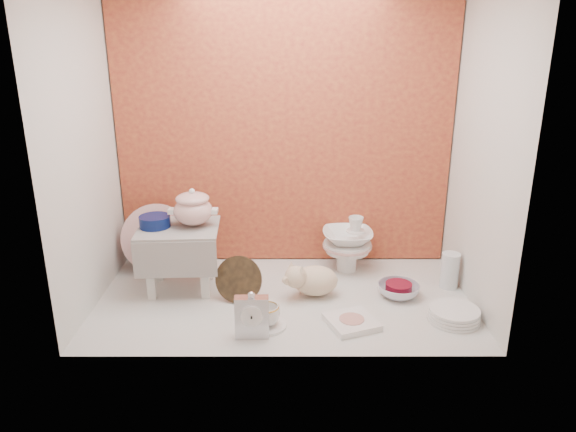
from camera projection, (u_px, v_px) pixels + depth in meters
name	position (u px, v px, depth m)	size (l,w,h in m)	color
ground	(284.00, 298.00, 2.67)	(1.80, 1.80, 0.00)	silver
niche_shell	(284.00, 101.00, 2.54)	(1.86, 1.03, 1.53)	#C66431
step_stool	(180.00, 258.00, 2.72)	(0.39, 0.33, 0.33)	silver
soup_tureen	(193.00, 207.00, 2.66)	(0.23, 0.23, 0.19)	white
cobalt_bowl	(155.00, 221.00, 2.67)	(0.15, 0.15, 0.06)	#0A174E
floral_platter	(156.00, 238.00, 2.94)	(0.37, 0.13, 0.36)	white
blue_white_vase	(151.00, 248.00, 2.98)	(0.22, 0.22, 0.23)	silver
lacquer_tray	(239.00, 280.00, 2.62)	(0.23, 0.09, 0.22)	black
mantel_clock	(252.00, 315.00, 2.30)	(0.14, 0.05, 0.21)	silver
plush_pig	(315.00, 280.00, 2.67)	(0.28, 0.19, 0.17)	beige
teacup_saucer	(267.00, 325.00, 2.42)	(0.17, 0.17, 0.01)	white
gold_rim_teacup	(267.00, 315.00, 2.40)	(0.12, 0.12, 0.09)	white
lattice_dish	(352.00, 322.00, 2.43)	(0.20, 0.20, 0.03)	white
dinner_plate_stack	(454.00, 314.00, 2.46)	(0.24, 0.24, 0.06)	white
crystal_bowl	(398.00, 290.00, 2.68)	(0.20, 0.20, 0.06)	silver
clear_glass_vase	(450.00, 270.00, 2.76)	(0.09, 0.09, 0.18)	silver
porcelain_tower	(347.00, 243.00, 2.94)	(0.27, 0.27, 0.31)	white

